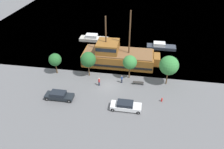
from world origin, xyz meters
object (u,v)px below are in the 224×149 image
Objects in this scene: fire_hydrant at (162,100)px; pedestrian_walking_near at (122,79)px; moored_boat_outer at (161,46)px; bench_promenade_east at (138,83)px; moored_boat_dockside at (93,38)px; parked_car_curb_mid at (59,95)px; pedestrian_walking_far at (99,82)px; parked_car_curb_front at (126,106)px; pirate_ship at (117,56)px.

pedestrian_walking_near is (-7.34, 4.33, 0.39)m from fire_hydrant.
bench_promenade_east is (-4.55, -15.82, -0.11)m from moored_boat_outer.
moored_boat_dockside reaches higher than fire_hydrant.
pedestrian_walking_near is (10.01, 6.34, 0.10)m from parked_car_curb_mid.
parked_car_curb_mid is at bearing -141.11° from pedestrian_walking_far.
moored_boat_dockside is 3.65× the size of bench_promenade_east.
pedestrian_walking_near reaches higher than parked_car_curb_front.
bench_promenade_east is (-4.23, 4.21, 0.04)m from fire_hydrant.
parked_car_curb_mid is 2.44× the size of bench_promenade_east.
pirate_ship is 12.89m from moored_boat_outer.
parked_car_curb_front is (3.36, -14.25, -1.07)m from pirate_ship.
fire_hydrant is (17.34, 2.01, -0.29)m from parked_car_curb_mid.
parked_car_curb_front reaches higher than bench_promenade_east.
pirate_ship reaches higher than fire_hydrant.
bench_promenade_east is 1.19× the size of pedestrian_walking_far.
moored_boat_dockside is at bearing 127.66° from fire_hydrant.
fire_hydrant is at bearing 6.61° from parked_car_curb_mid.
pedestrian_walking_far is (-11.37, 2.81, 0.44)m from fire_hydrant.
bench_promenade_east is at bearing -54.39° from moored_boat_dockside.
pirate_ship is 2.23× the size of moored_boat_dockside.
pirate_ship reaches higher than parked_car_curb_mid.
parked_car_curb_front is (11.11, -24.80, 0.09)m from moored_boat_dockside.
moored_boat_outer is 4.33× the size of pedestrian_walking_near.
parked_car_curb_mid is at bearing 175.90° from parked_car_curb_front.
fire_hydrant is 8.53m from pedestrian_walking_near.
pedestrian_walking_near is at bearing -61.41° from moored_boat_dockside.
pedestrian_walking_far reaches higher than moored_boat_dockside.
pedestrian_walking_far is (-11.70, -17.22, 0.29)m from moored_boat_outer.
pirate_ship is at bearing 128.83° from fire_hydrant.
parked_car_curb_mid is 7.67m from pedestrian_walking_far.
parked_car_curb_front reaches higher than parked_car_curb_mid.
moored_boat_dockside is 23.97m from parked_car_curb_mid.
pirate_ship is at bearing 75.76° from pedestrian_walking_far.
moored_boat_outer is 23.68m from parked_car_curb_front.
pirate_ship is 8.85m from bench_promenade_east.
pedestrian_walking_far is (5.97, 4.82, 0.15)m from parked_car_curb_mid.
pedestrian_walking_near is 0.95× the size of pedestrian_walking_far.
moored_boat_dockside is 27.17m from parked_car_curb_front.
parked_car_curb_front is 1.02× the size of parked_car_curb_mid.
pedestrian_walking_near reaches higher than bench_promenade_east.
pedestrian_walking_far reaches higher than fire_hydrant.
moored_boat_outer reaches higher than fire_hydrant.
moored_boat_outer reaches higher than bench_promenade_east.
bench_promenade_east is 1.25× the size of pedestrian_walking_near.
bench_promenade_east is at bearing -55.47° from pirate_ship.
pirate_ship reaches higher than parked_car_curb_front.
moored_boat_outer is (17.27, -1.93, -0.05)m from moored_boat_dockside.
pedestrian_walking_far reaches higher than moored_boat_outer.
pirate_ship is at bearing 124.53° from bench_promenade_east.
pirate_ship reaches higher than bench_promenade_east.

